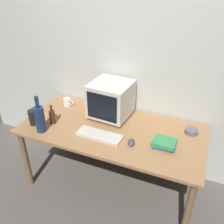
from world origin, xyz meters
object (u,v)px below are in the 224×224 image
at_px(computer_mouse, 131,142).
at_px(book_stack, 164,143).
at_px(bottle_tall, 40,118).
at_px(bottle_short, 52,116).
at_px(crt_monitor, 111,100).
at_px(cd_spindle, 191,131).
at_px(keyboard, 99,135).
at_px(metal_canister, 33,117).
at_px(mug, 67,102).

bearing_deg(computer_mouse, book_stack, 0.37).
height_order(bottle_tall, bottle_short, bottle_tall).
distance_m(crt_monitor, bottle_tall, 0.70).
bearing_deg(bottle_tall, cd_spindle, 21.06).
relative_size(crt_monitor, cd_spindle, 3.42).
relative_size(crt_monitor, bottle_short, 2.01).
distance_m(computer_mouse, bottle_tall, 0.86).
bearing_deg(computer_mouse, bottle_short, 163.42).
xyz_separation_m(keyboard, bottle_short, (-0.52, 0.02, 0.06)).
bearing_deg(book_stack, keyboard, -171.73).
relative_size(book_stack, metal_canister, 1.41).
bearing_deg(metal_canister, keyboard, 4.88).
bearing_deg(keyboard, book_stack, 9.80).
bearing_deg(keyboard, bottle_short, 178.84).
bearing_deg(keyboard, bottle_tall, -165.22).
height_order(book_stack, mug, mug).
relative_size(crt_monitor, book_stack, 1.95).
xyz_separation_m(computer_mouse, metal_canister, (-0.98, -0.07, 0.06)).
relative_size(mug, metal_canister, 0.80).
bearing_deg(metal_canister, mug, 76.53).
distance_m(crt_monitor, mug, 0.55).
xyz_separation_m(keyboard, computer_mouse, (0.30, 0.01, 0.01)).
relative_size(keyboard, bottle_short, 2.06).
bearing_deg(mug, computer_mouse, -23.29).
bearing_deg(book_stack, computer_mouse, -164.25).
bearing_deg(metal_canister, bottle_tall, -26.26).
distance_m(keyboard, mug, 0.69).
xyz_separation_m(bottle_tall, metal_canister, (-0.14, 0.07, -0.06)).
xyz_separation_m(crt_monitor, book_stack, (0.61, -0.28, -0.16)).
xyz_separation_m(keyboard, mug, (-0.57, 0.38, 0.03)).
bearing_deg(mug, metal_canister, -103.47).
height_order(keyboard, computer_mouse, computer_mouse).
relative_size(bottle_short, metal_canister, 1.36).
distance_m(bottle_short, cd_spindle, 1.33).
xyz_separation_m(crt_monitor, mug, (-0.53, 0.02, -0.15)).
relative_size(bottle_tall, cd_spindle, 3.07).
relative_size(cd_spindle, metal_canister, 0.80).
height_order(crt_monitor, mug, crt_monitor).
bearing_deg(bottle_short, metal_canister, -153.09).
xyz_separation_m(crt_monitor, keyboard, (0.04, -0.37, -0.18)).
xyz_separation_m(keyboard, metal_canister, (-0.68, -0.06, 0.06)).
xyz_separation_m(book_stack, mug, (-1.15, 0.30, 0.01)).
height_order(bottle_tall, metal_canister, bottle_tall).
height_order(bottle_short, cd_spindle, bottle_short).
bearing_deg(cd_spindle, book_stack, -123.37).
relative_size(keyboard, book_stack, 1.99).
bearing_deg(bottle_short, book_stack, 3.10).
xyz_separation_m(mug, cd_spindle, (1.34, -0.01, -0.02)).
bearing_deg(book_stack, crt_monitor, 155.11).
distance_m(crt_monitor, cd_spindle, 0.82).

